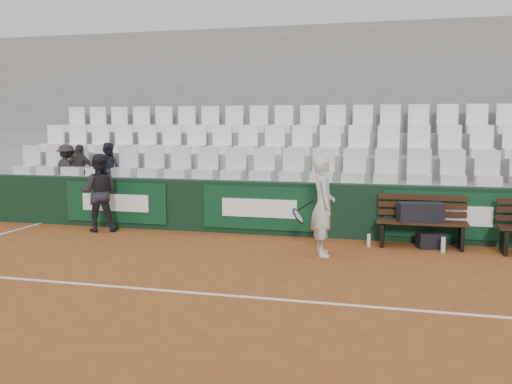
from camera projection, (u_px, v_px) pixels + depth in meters
name	position (u px, v px, depth m)	size (l,w,h in m)	color
ground	(199.00, 293.00, 7.11)	(80.00, 80.00, 0.00)	brown
court_baseline	(199.00, 293.00, 7.11)	(18.00, 0.06, 0.01)	white
back_barrier	(275.00, 208.00, 10.86)	(18.00, 0.34, 1.00)	black
grandstand_tier_front	(279.00, 204.00, 11.49)	(18.00, 0.95, 1.00)	#959593
grandstand_tier_mid	(288.00, 187.00, 12.38)	(18.00, 0.95, 1.45)	#999996
grandstand_tier_back	(296.00, 173.00, 13.26)	(18.00, 0.95, 1.90)	gray
grandstand_rear_wall	(302.00, 120.00, 13.71)	(18.00, 0.30, 4.40)	gray
seat_row_front	(277.00, 164.00, 11.22)	(11.90, 0.44, 0.63)	silver
seat_row_mid	(287.00, 140.00, 12.08)	(11.90, 0.44, 0.63)	white
seat_row_back	(295.00, 119.00, 12.94)	(11.90, 0.44, 0.63)	white
bench_left	(421.00, 234.00, 9.75)	(1.50, 0.56, 0.45)	#371D10
sports_bag_left	(420.00, 212.00, 9.70)	(0.75, 0.32, 0.32)	black
sports_bag_ground	(431.00, 240.00, 9.67)	(0.44, 0.27, 0.27)	black
water_bottle_near	(369.00, 240.00, 9.79)	(0.06, 0.06, 0.22)	silver
water_bottle_far	(443.00, 245.00, 9.33)	(0.07, 0.07, 0.26)	silver
tennis_player	(323.00, 206.00, 9.09)	(0.77, 0.67, 1.61)	silver
ball_kid	(99.00, 193.00, 11.15)	(0.74, 0.58, 1.53)	black
spectator_a	(66.00, 149.00, 12.43)	(0.72, 0.41, 1.11)	black
spectator_b	(79.00, 149.00, 12.35)	(0.65, 0.27, 1.11)	#322C28
spectator_c	(107.00, 148.00, 12.18)	(0.56, 0.44, 1.15)	black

